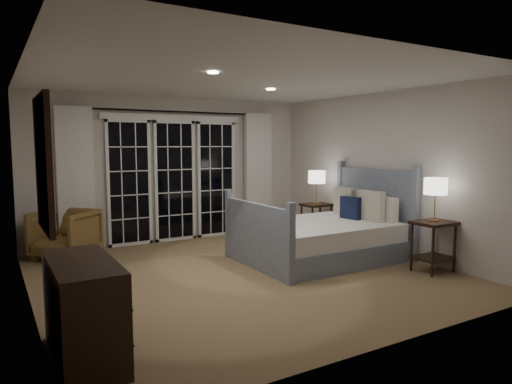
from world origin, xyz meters
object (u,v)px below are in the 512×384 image
nightstand_right (316,216)px  dresser (84,310)px  lamp_right (317,177)px  armchair (65,234)px  lamp_left (436,187)px  nightstand_left (433,238)px  bed (323,237)px

nightstand_right → dresser: size_ratio=0.58×
lamp_right → armchair: size_ratio=0.73×
dresser → armchair: bearing=84.2°
armchair → dresser: size_ratio=0.71×
armchair → lamp_left: bearing=7.2°
nightstand_left → nightstand_right: size_ratio=1.05×
bed → armchair: bearing=148.7°
lamp_right → armchair: bearing=167.8°
armchair → bed: bearing=14.7°
bed → nightstand_left: bed is taller
nightstand_right → nightstand_left: bearing=-88.5°
lamp_left → lamp_right: lamp_left is taller
nightstand_right → bed: bearing=-123.8°
bed → nightstand_left: 1.53m
lamp_right → bed: bearing=-123.8°
nightstand_left → armchair: size_ratio=0.85×
bed → lamp_left: (0.81, -1.29, 0.81)m
bed → nightstand_right: bed is taller
dresser → nightstand_right: bearing=31.2°
nightstand_right → lamp_right: lamp_right is taller
lamp_left → nightstand_left: bearing=135.0°
nightstand_right → armchair: 4.13m
bed → nightstand_right: bearing=56.2°
nightstand_left → nightstand_right: (-0.06, 2.42, -0.02)m
bed → dresser: 3.96m
lamp_right → dresser: bearing=-148.8°
nightstand_right → lamp_left: lamp_left is taller
nightstand_right → lamp_right: 0.69m
lamp_right → nightstand_right: bearing=180.0°
lamp_left → dresser: lamp_left is taller
bed → armchair: 3.85m
nightstand_left → nightstand_right: nightstand_left is taller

